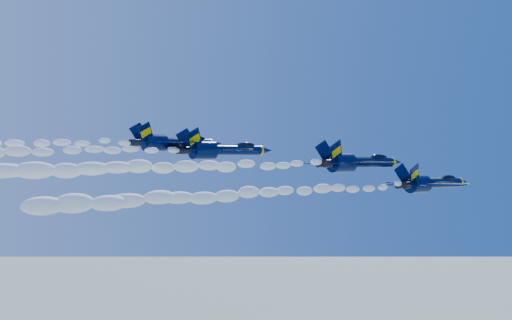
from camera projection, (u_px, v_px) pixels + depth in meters
jet_lead at (431, 183)px, 94.52m from camera, size 16.35×13.41×6.08m
smoke_trail_jet_lead at (254, 194)px, 73.51m from camera, size 53.15×1.95×1.76m
jet_second at (358, 162)px, 91.65m from camera, size 17.16×14.08×6.38m
smoke_trail_jet_second at (149, 167)px, 70.43m from camera, size 53.15×2.05×1.84m
jet_third at (222, 150)px, 91.53m from camera, size 16.50×13.54×6.13m
jet_fourth at (173, 142)px, 90.17m from camera, size 14.91×12.23×5.54m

